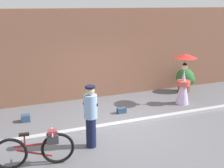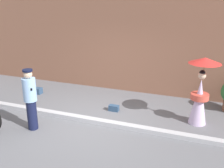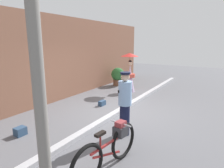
# 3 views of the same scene
# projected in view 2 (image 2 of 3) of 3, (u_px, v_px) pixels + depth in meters

# --- Properties ---
(ground_plane) EXTENTS (30.00, 30.00, 0.00)m
(ground_plane) POSITION_uv_depth(u_px,v_px,m) (93.00, 122.00, 7.42)
(ground_plane) COLOR slate
(building_wall) EXTENTS (14.00, 0.40, 3.42)m
(building_wall) POSITION_uv_depth(u_px,v_px,m) (127.00, 44.00, 9.55)
(building_wall) COLOR brown
(building_wall) RESTS_ON ground_plane
(sidewalk_curb) EXTENTS (14.00, 0.20, 0.12)m
(sidewalk_curb) POSITION_uv_depth(u_px,v_px,m) (93.00, 120.00, 7.41)
(sidewalk_curb) COLOR #B2B2B7
(sidewalk_curb) RESTS_ON ground_plane
(person_officer) EXTENTS (0.34, 0.34, 1.65)m
(person_officer) POSITION_uv_depth(u_px,v_px,m) (30.00, 98.00, 6.80)
(person_officer) COLOR #141938
(person_officer) RESTS_ON ground_plane
(person_with_parasol) EXTENTS (0.85, 0.85, 1.87)m
(person_with_parasol) POSITION_uv_depth(u_px,v_px,m) (201.00, 91.00, 7.09)
(person_with_parasol) COLOR silver
(person_with_parasol) RESTS_ON ground_plane
(backpack_on_pavement) EXTENTS (0.27, 0.23, 0.22)m
(backpack_on_pavement) POSITION_uv_depth(u_px,v_px,m) (38.00, 91.00, 9.55)
(backpack_on_pavement) COLOR navy
(backpack_on_pavement) RESTS_ON ground_plane
(backpack_spare) EXTENTS (0.31, 0.16, 0.18)m
(backpack_spare) POSITION_uv_depth(u_px,v_px,m) (114.00, 108.00, 8.13)
(backpack_spare) COLOR navy
(backpack_spare) RESTS_ON ground_plane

